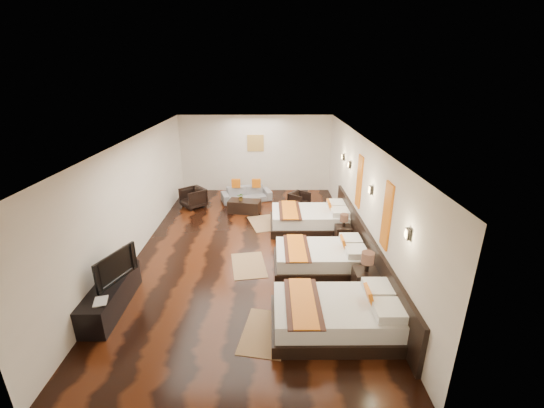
{
  "coord_description": "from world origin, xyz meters",
  "views": [
    {
      "loc": [
        0.52,
        -8.06,
        4.28
      ],
      "look_at": [
        0.57,
        0.33,
        1.1
      ],
      "focal_mm": 23.4,
      "sensor_mm": 36.0,
      "label": 1
    }
  ],
  "objects_px": {
    "figurine": "(124,254)",
    "coffee_table": "(244,206)",
    "table_plant": "(241,197)",
    "tv": "(112,266)",
    "nightstand_a": "(365,279)",
    "armchair_right": "(299,200)",
    "bed_far": "(311,219)",
    "tv_console": "(111,296)",
    "book": "(94,303)",
    "bed_near": "(338,316)",
    "bed_mid": "(322,258)",
    "sofa": "(246,194)",
    "nightstand_b": "(343,232)",
    "armchair_left": "(193,198)"
  },
  "relations": [
    {
      "from": "nightstand_b",
      "to": "tv_console",
      "type": "height_order",
      "value": "nightstand_b"
    },
    {
      "from": "tv_console",
      "to": "armchair_left",
      "type": "xyz_separation_m",
      "value": [
        0.48,
        5.36,
        0.05
      ]
    },
    {
      "from": "bed_near",
      "to": "bed_far",
      "type": "distance_m",
      "value": 4.25
    },
    {
      "from": "coffee_table",
      "to": "figurine",
      "type": "bearing_deg",
      "value": -118.5
    },
    {
      "from": "nightstand_a",
      "to": "table_plant",
      "type": "distance_m",
      "value": 5.27
    },
    {
      "from": "armchair_left",
      "to": "coffee_table",
      "type": "xyz_separation_m",
      "value": [
        1.73,
        -0.47,
        -0.13
      ]
    },
    {
      "from": "table_plant",
      "to": "tv",
      "type": "bearing_deg",
      "value": -113.4
    },
    {
      "from": "nightstand_b",
      "to": "sofa",
      "type": "relative_size",
      "value": 0.47
    },
    {
      "from": "bed_near",
      "to": "tv",
      "type": "distance_m",
      "value": 4.26
    },
    {
      "from": "bed_near",
      "to": "tv_console",
      "type": "xyz_separation_m",
      "value": [
        -4.2,
        0.63,
        -0.02
      ]
    },
    {
      "from": "bed_mid",
      "to": "bed_far",
      "type": "height_order",
      "value": "bed_far"
    },
    {
      "from": "tv_console",
      "to": "figurine",
      "type": "relative_size",
      "value": 5.28
    },
    {
      "from": "figurine",
      "to": "table_plant",
      "type": "bearing_deg",
      "value": 62.59
    },
    {
      "from": "tv_console",
      "to": "coffee_table",
      "type": "bearing_deg",
      "value": 65.73
    },
    {
      "from": "figurine",
      "to": "sofa",
      "type": "distance_m",
      "value": 5.59
    },
    {
      "from": "nightstand_a",
      "to": "sofa",
      "type": "distance_m",
      "value": 6.13
    },
    {
      "from": "tv_console",
      "to": "armchair_left",
      "type": "height_order",
      "value": "armchair_left"
    },
    {
      "from": "bed_near",
      "to": "armchair_left",
      "type": "distance_m",
      "value": 7.05
    },
    {
      "from": "bed_far",
      "to": "tv_console",
      "type": "distance_m",
      "value": 5.54
    },
    {
      "from": "bed_far",
      "to": "sofa",
      "type": "bearing_deg",
      "value": 130.66
    },
    {
      "from": "nightstand_a",
      "to": "sofa",
      "type": "relative_size",
      "value": 0.56
    },
    {
      "from": "bed_far",
      "to": "book",
      "type": "distance_m",
      "value": 5.96
    },
    {
      "from": "sofa",
      "to": "table_plant",
      "type": "relative_size",
      "value": 6.6
    },
    {
      "from": "bed_far",
      "to": "coffee_table",
      "type": "relative_size",
      "value": 2.27
    },
    {
      "from": "bed_mid",
      "to": "tv",
      "type": "bearing_deg",
      "value": -162.9
    },
    {
      "from": "figurine",
      "to": "coffee_table",
      "type": "distance_m",
      "value": 4.65
    },
    {
      "from": "book",
      "to": "coffee_table",
      "type": "xyz_separation_m",
      "value": [
        2.2,
        5.49,
        -0.36
      ]
    },
    {
      "from": "bed_far",
      "to": "tv_console",
      "type": "height_order",
      "value": "bed_far"
    },
    {
      "from": "book",
      "to": "armchair_right",
      "type": "height_order",
      "value": "book"
    },
    {
      "from": "bed_mid",
      "to": "tv",
      "type": "xyz_separation_m",
      "value": [
        -4.15,
        -1.28,
        0.57
      ]
    },
    {
      "from": "tv_console",
      "to": "bed_far",
      "type": "bearing_deg",
      "value": 40.75
    },
    {
      "from": "armchair_left",
      "to": "table_plant",
      "type": "xyz_separation_m",
      "value": [
        1.62,
        -0.48,
        0.2
      ]
    },
    {
      "from": "nightstand_b",
      "to": "coffee_table",
      "type": "relative_size",
      "value": 0.8
    },
    {
      "from": "bed_near",
      "to": "nightstand_b",
      "type": "distance_m",
      "value": 3.47
    },
    {
      "from": "tv",
      "to": "table_plant",
      "type": "bearing_deg",
      "value": -3.0
    },
    {
      "from": "nightstand_a",
      "to": "armchair_right",
      "type": "relative_size",
      "value": 1.61
    },
    {
      "from": "nightstand_a",
      "to": "armchair_right",
      "type": "bearing_deg",
      "value": 101.22
    },
    {
      "from": "armchair_left",
      "to": "armchair_right",
      "type": "height_order",
      "value": "armchair_left"
    },
    {
      "from": "bed_far",
      "to": "nightstand_b",
      "type": "relative_size",
      "value": 2.84
    },
    {
      "from": "nightstand_a",
      "to": "table_plant",
      "type": "relative_size",
      "value": 3.67
    },
    {
      "from": "nightstand_a",
      "to": "armchair_right",
      "type": "height_order",
      "value": "nightstand_a"
    },
    {
      "from": "book",
      "to": "tv_console",
      "type": "bearing_deg",
      "value": 90.0
    },
    {
      "from": "coffee_table",
      "to": "table_plant",
      "type": "height_order",
      "value": "table_plant"
    },
    {
      "from": "book",
      "to": "bed_near",
      "type": "bearing_deg",
      "value": -0.38
    },
    {
      "from": "bed_mid",
      "to": "nightstand_b",
      "type": "relative_size",
      "value": 2.64
    },
    {
      "from": "tv_console",
      "to": "table_plant",
      "type": "bearing_deg",
      "value": 66.71
    },
    {
      "from": "nightstand_b",
      "to": "tv",
      "type": "relative_size",
      "value": 0.78
    },
    {
      "from": "bed_near",
      "to": "tv",
      "type": "xyz_separation_m",
      "value": [
        -4.15,
        0.77,
        0.55
      ]
    },
    {
      "from": "coffee_table",
      "to": "table_plant",
      "type": "relative_size",
      "value": 3.91
    },
    {
      "from": "nightstand_a",
      "to": "bed_mid",
      "type": "bearing_deg",
      "value": 127.8
    }
  ]
}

